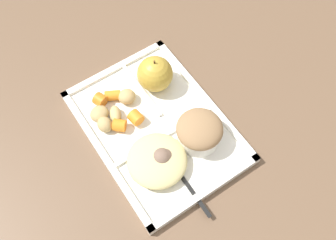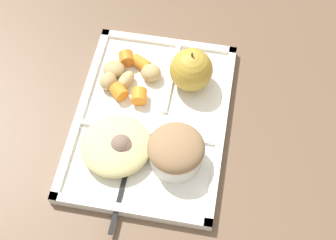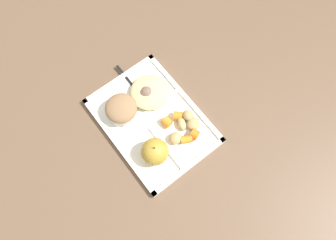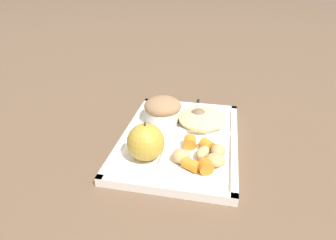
{
  "view_description": "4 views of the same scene",
  "coord_description": "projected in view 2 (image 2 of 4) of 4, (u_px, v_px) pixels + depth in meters",
  "views": [
    {
      "loc": [
        0.3,
        -0.18,
        0.69
      ],
      "look_at": [
        0.02,
        0.01,
        0.05
      ],
      "focal_mm": 41.63,
      "sensor_mm": 36.0,
      "label": 1
    },
    {
      "loc": [
        0.42,
        0.1,
        0.71
      ],
      "look_at": [
        0.03,
        0.03,
        0.07
      ],
      "focal_mm": 53.15,
      "sensor_mm": 36.0,
      "label": 2
    },
    {
      "loc": [
        -0.26,
        0.14,
        0.83
      ],
      "look_at": [
        -0.04,
        -0.03,
        0.05
      ],
      "focal_mm": 33.42,
      "sensor_mm": 36.0,
      "label": 3
    },
    {
      "loc": [
        -0.52,
        -0.08,
        0.35
      ],
      "look_at": [
        -0.0,
        0.03,
        0.06
      ],
      "focal_mm": 30.18,
      "sensor_mm": 36.0,
      "label": 4
    }
  ],
  "objects": [
    {
      "name": "green_apple",
      "position": [
        191.0,
        70.0,
        0.82
      ],
      "size": [
        0.07,
        0.07,
        0.08
      ],
      "color": "#B79333",
      "rests_on": "lunch_tray"
    },
    {
      "name": "carrot_slice_center",
      "position": [
        139.0,
        96.0,
        0.83
      ],
      "size": [
        0.03,
        0.03,
        0.03
      ],
      "primitive_type": "cylinder",
      "rotation": [
        0.0,
        1.57,
        3.28
      ],
      "color": "orange",
      "rests_on": "lunch_tray"
    },
    {
      "name": "potato_chunk_golden",
      "position": [
        108.0,
        81.0,
        0.84
      ],
      "size": [
        0.04,
        0.03,
        0.03
      ],
      "primitive_type": "ellipsoid",
      "rotation": [
        0.0,
        0.0,
        3.06
      ],
      "color": "tan",
      "rests_on": "lunch_tray"
    },
    {
      "name": "ground",
      "position": [
        151.0,
        122.0,
        0.83
      ],
      "size": [
        6.0,
        6.0,
        0.0
      ],
      "primitive_type": "plane",
      "color": "brown"
    },
    {
      "name": "bran_muffin",
      "position": [
        176.0,
        151.0,
        0.75
      ],
      "size": [
        0.09,
        0.09,
        0.06
      ],
      "color": "silver",
      "rests_on": "lunch_tray"
    },
    {
      "name": "lunch_tray",
      "position": [
        151.0,
        120.0,
        0.82
      ],
      "size": [
        0.34,
        0.25,
        0.02
      ],
      "color": "white",
      "rests_on": "ground"
    },
    {
      "name": "carrot_slice_back",
      "position": [
        127.0,
        58.0,
        0.87
      ],
      "size": [
        0.03,
        0.03,
        0.03
      ],
      "primitive_type": "cylinder",
      "rotation": [
        0.0,
        1.57,
        0.37
      ],
      "color": "orange",
      "rests_on": "lunch_tray"
    },
    {
      "name": "plastic_fork",
      "position": [
        126.0,
        175.0,
        0.76
      ],
      "size": [
        0.16,
        0.02,
        0.0
      ],
      "color": "black",
      "rests_on": "lunch_tray"
    },
    {
      "name": "potato_chunk_wedge",
      "position": [
        151.0,
        73.0,
        0.85
      ],
      "size": [
        0.04,
        0.04,
        0.03
      ],
      "primitive_type": "ellipsoid",
      "rotation": [
        0.0,
        0.0,
        6.01
      ],
      "color": "tan",
      "rests_on": "lunch_tray"
    },
    {
      "name": "meatball_back",
      "position": [
        124.0,
        149.0,
        0.77
      ],
      "size": [
        0.04,
        0.04,
        0.04
      ],
      "primitive_type": "sphere",
      "color": "#755B4C",
      "rests_on": "lunch_tray"
    },
    {
      "name": "potato_chunk_large",
      "position": [
        114.0,
        69.0,
        0.86
      ],
      "size": [
        0.04,
        0.05,
        0.02
      ],
      "primitive_type": "ellipsoid",
      "rotation": [
        0.0,
        0.0,
        1.81
      ],
      "color": "tan",
      "rests_on": "lunch_tray"
    },
    {
      "name": "meatball_center",
      "position": [
        121.0,
        147.0,
        0.77
      ],
      "size": [
        0.04,
        0.04,
        0.04
      ],
      "primitive_type": "sphere",
      "color": "#755B4C",
      "rests_on": "lunch_tray"
    },
    {
      "name": "meatball_side",
      "position": [
        113.0,
        151.0,
        0.77
      ],
      "size": [
        0.03,
        0.03,
        0.03
      ],
      "primitive_type": "sphere",
      "color": "brown",
      "rests_on": "lunch_tray"
    },
    {
      "name": "carrot_slice_near_corner",
      "position": [
        141.0,
        63.0,
        0.87
      ],
      "size": [
        0.03,
        0.04,
        0.02
      ],
      "primitive_type": "cylinder",
      "rotation": [
        0.0,
        1.57,
        4.22
      ],
      "color": "orange",
      "rests_on": "lunch_tray"
    },
    {
      "name": "carrot_slice_large",
      "position": [
        119.0,
        92.0,
        0.83
      ],
      "size": [
        0.03,
        0.03,
        0.02
      ],
      "primitive_type": "cylinder",
      "rotation": [
        0.0,
        1.57,
        3.95
      ],
      "color": "orange",
      "rests_on": "lunch_tray"
    },
    {
      "name": "potato_chunk_small",
      "position": [
        126.0,
        80.0,
        0.84
      ],
      "size": [
        0.04,
        0.03,
        0.02
      ],
      "primitive_type": "ellipsoid",
      "rotation": [
        0.0,
        0.0,
        5.9
      ],
      "color": "tan",
      "rests_on": "lunch_tray"
    },
    {
      "name": "meatball_front",
      "position": [
        117.0,
        147.0,
        0.77
      ],
      "size": [
        0.03,
        0.03,
        0.03
      ],
      "primitive_type": "sphere",
      "color": "#755B4C",
      "rests_on": "lunch_tray"
    },
    {
      "name": "egg_noodle_pile",
      "position": [
        116.0,
        146.0,
        0.77
      ],
      "size": [
        0.11,
        0.11,
        0.03
      ],
      "primitive_type": "ellipsoid",
      "color": "#D6C684",
      "rests_on": "lunch_tray"
    }
  ]
}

